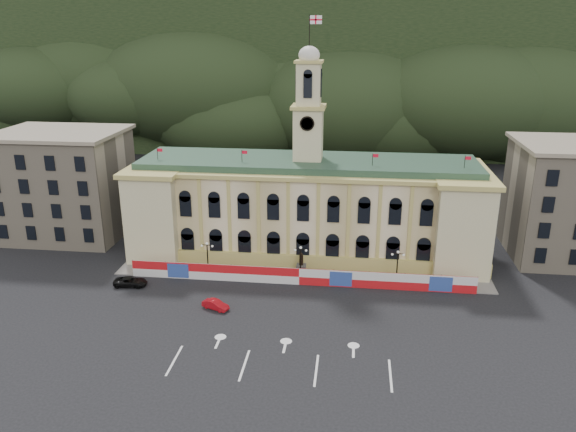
# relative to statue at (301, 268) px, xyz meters

# --- Properties ---
(ground) EXTENTS (260.00, 260.00, 0.00)m
(ground) POSITION_rel_statue_xyz_m (0.00, -18.00, -1.19)
(ground) COLOR black
(ground) RESTS_ON ground
(lane_markings) EXTENTS (26.00, 10.00, 0.02)m
(lane_markings) POSITION_rel_statue_xyz_m (0.00, -23.00, -1.18)
(lane_markings) COLOR white
(lane_markings) RESTS_ON ground
(hill_ridge) EXTENTS (230.00, 80.00, 64.00)m
(hill_ridge) POSITION_rel_statue_xyz_m (0.03, 103.99, 18.30)
(hill_ridge) COLOR black
(hill_ridge) RESTS_ON ground
(city_hall) EXTENTS (56.20, 17.60, 37.10)m
(city_hall) POSITION_rel_statue_xyz_m (0.00, 9.63, 6.66)
(city_hall) COLOR beige
(city_hall) RESTS_ON ground
(side_building_left) EXTENTS (21.00, 17.00, 18.60)m
(side_building_left) POSITION_rel_statue_xyz_m (-43.00, 12.93, 8.14)
(side_building_left) COLOR tan
(side_building_left) RESTS_ON ground
(hoarding_fence) EXTENTS (50.00, 0.44, 2.50)m
(hoarding_fence) POSITION_rel_statue_xyz_m (0.06, -2.93, 0.06)
(hoarding_fence) COLOR red
(hoarding_fence) RESTS_ON ground
(pavement) EXTENTS (56.00, 5.50, 0.16)m
(pavement) POSITION_rel_statue_xyz_m (0.00, -0.25, -1.11)
(pavement) COLOR slate
(pavement) RESTS_ON ground
(statue) EXTENTS (1.40, 1.40, 3.72)m
(statue) POSITION_rel_statue_xyz_m (0.00, 0.00, 0.00)
(statue) COLOR #595651
(statue) RESTS_ON ground
(lamp_left) EXTENTS (1.96, 0.44, 5.15)m
(lamp_left) POSITION_rel_statue_xyz_m (-14.00, -1.00, 1.89)
(lamp_left) COLOR black
(lamp_left) RESTS_ON ground
(lamp_center) EXTENTS (1.96, 0.44, 5.15)m
(lamp_center) POSITION_rel_statue_xyz_m (0.00, -1.00, 1.89)
(lamp_center) COLOR black
(lamp_center) RESTS_ON ground
(lamp_right) EXTENTS (1.96, 0.44, 5.15)m
(lamp_right) POSITION_rel_statue_xyz_m (14.00, -1.00, 1.89)
(lamp_right) COLOR black
(lamp_right) RESTS_ON ground
(red_sedan) EXTENTS (3.98, 4.66, 1.23)m
(red_sedan) POSITION_rel_statue_xyz_m (-10.26, -11.67, -0.57)
(red_sedan) COLOR #A60B13
(red_sedan) RESTS_ON ground
(black_suv) EXTENTS (2.87, 5.05, 1.32)m
(black_suv) POSITION_rel_statue_xyz_m (-24.09, -6.36, -0.53)
(black_suv) COLOR black
(black_suv) RESTS_ON ground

